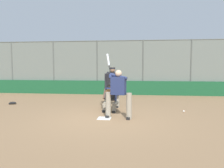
% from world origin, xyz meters
% --- Properties ---
extents(ground_plane, '(160.00, 160.00, 0.00)m').
position_xyz_m(ground_plane, '(0.00, 0.00, 0.00)').
color(ground_plane, '#93704C').
extents(home_plate_marker, '(0.43, 0.43, 0.01)m').
position_xyz_m(home_plate_marker, '(0.00, 0.00, 0.01)').
color(home_plate_marker, white).
rests_on(home_plate_marker, ground_plane).
extents(backstop_fence, '(19.37, 0.08, 3.25)m').
position_xyz_m(backstop_fence, '(0.00, -6.18, 1.71)').
color(backstop_fence, '#515651').
rests_on(backstop_fence, ground_plane).
extents(padding_wall, '(18.91, 0.18, 0.83)m').
position_xyz_m(padding_wall, '(0.00, -6.08, 0.41)').
color(padding_wall, '#19512D').
rests_on(padding_wall, ground_plane).
extents(bleachers_beyond, '(13.51, 2.50, 1.48)m').
position_xyz_m(bleachers_beyond, '(-0.52, -8.69, 0.48)').
color(bleachers_beyond, slate).
rests_on(bleachers_beyond, ground_plane).
extents(batter_at_plate, '(0.91, 0.76, 2.13)m').
position_xyz_m(batter_at_plate, '(-0.45, -0.09, 0.86)').
color(batter_at_plate, gray).
rests_on(batter_at_plate, ground_plane).
extents(catcher_behind_plate, '(0.60, 0.74, 1.11)m').
position_xyz_m(catcher_behind_plate, '(-0.07, -1.10, 0.57)').
color(catcher_behind_plate, gray).
rests_on(catcher_behind_plate, ground_plane).
extents(umpire_home, '(0.68, 0.44, 1.67)m').
position_xyz_m(umpire_home, '(-0.05, -1.93, 0.89)').
color(umpire_home, gray).
rests_on(umpire_home, ground_plane).
extents(spare_bat_near_backstop, '(0.23, 0.81, 0.07)m').
position_xyz_m(spare_bat_near_backstop, '(0.02, -4.15, 0.03)').
color(spare_bat_near_backstop, black).
rests_on(spare_bat_near_backstop, ground_plane).
extents(fielding_glove_on_dirt, '(0.31, 0.24, 0.11)m').
position_xyz_m(fielding_glove_on_dirt, '(4.49, -2.15, 0.06)').
color(fielding_glove_on_dirt, black).
rests_on(fielding_glove_on_dirt, ground_plane).
extents(baseball_loose, '(0.07, 0.07, 0.07)m').
position_xyz_m(baseball_loose, '(-2.78, -1.30, 0.04)').
color(baseball_loose, white).
rests_on(baseball_loose, ground_plane).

